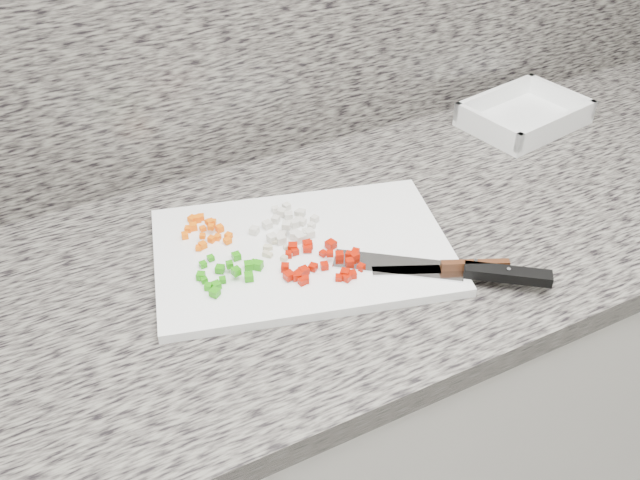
{
  "coord_description": "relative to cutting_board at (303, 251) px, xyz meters",
  "views": [
    {
      "loc": [
        -0.46,
        0.65,
        1.59
      ],
      "look_at": [
        -0.06,
        1.41,
        0.94
      ],
      "focal_mm": 40.0,
      "sensor_mm": 36.0,
      "label": 1
    }
  ],
  "objects": [
    {
      "name": "cabinet",
      "position": [
        0.08,
        0.01,
        -0.48
      ],
      "size": [
        3.92,
        0.62,
        0.86
      ],
      "primitive_type": "cube",
      "color": "silver",
      "rests_on": "ground"
    },
    {
      "name": "cutting_board",
      "position": [
        0.0,
        0.0,
        0.0
      ],
      "size": [
        0.51,
        0.41,
        0.02
      ],
      "primitive_type": "cube",
      "rotation": [
        0.0,
        0.0,
        -0.27
      ],
      "color": "white",
      "rests_on": "countertop"
    },
    {
      "name": "chef_knife",
      "position": [
        0.19,
        -0.17,
        0.01
      ],
      "size": [
        0.27,
        0.22,
        0.02
      ],
      "rotation": [
        0.0,
        0.0,
        -0.66
      ],
      "color": "silver",
      "rests_on": "cutting_board"
    },
    {
      "name": "green_pepper_pile",
      "position": [
        -0.12,
        -0.01,
        0.01
      ],
      "size": [
        0.1,
        0.09,
        0.02
      ],
      "color": "#238D0C",
      "rests_on": "cutting_board"
    },
    {
      "name": "paring_knife",
      "position": [
        0.18,
        -0.16,
        0.01
      ],
      "size": [
        0.19,
        0.1,
        0.02
      ],
      "rotation": [
        0.0,
        0.0,
        -0.44
      ],
      "color": "silver",
      "rests_on": "cutting_board"
    },
    {
      "name": "onion_pile",
      "position": [
        0.0,
        0.05,
        0.01
      ],
      "size": [
        0.12,
        0.1,
        0.02
      ],
      "color": "silver",
      "rests_on": "cutting_board"
    },
    {
      "name": "garlic_pile",
      "position": [
        -0.04,
        0.01,
        0.01
      ],
      "size": [
        0.04,
        0.06,
        0.01
      ],
      "color": "beige",
      "rests_on": "cutting_board"
    },
    {
      "name": "carrot_pile",
      "position": [
        -0.12,
        0.11,
        0.01
      ],
      "size": [
        0.07,
        0.09,
        0.02
      ],
      "color": "#FF6505",
      "rests_on": "cutting_board"
    },
    {
      "name": "red_pepper_pile",
      "position": [
        0.0,
        -0.05,
        0.01
      ],
      "size": [
        0.13,
        0.12,
        0.02
      ],
      "color": "#A61102",
      "rests_on": "cutting_board"
    },
    {
      "name": "countertop",
      "position": [
        0.08,
        0.01,
        -0.03
      ],
      "size": [
        3.96,
        0.64,
        0.04
      ],
      "primitive_type": "cube",
      "color": "slate",
      "rests_on": "cabinet"
    },
    {
      "name": "tray",
      "position": [
        0.59,
        0.18,
        0.01
      ],
      "size": [
        0.26,
        0.21,
        0.05
      ],
      "rotation": [
        0.0,
        0.0,
        0.17
      ],
      "color": "white",
      "rests_on": "countertop"
    }
  ]
}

